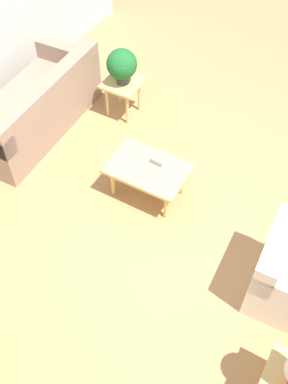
{
  "coord_description": "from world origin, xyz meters",
  "views": [
    {
      "loc": [
        -1.3,
        2.79,
        4.14
      ],
      "look_at": [
        0.18,
        0.19,
        0.55
      ],
      "focal_mm": 42.0,
      "sensor_mm": 36.0,
      "label": 1
    }
  ],
  "objects_px": {
    "sofa": "(34,109)",
    "coffee_table": "(148,171)",
    "potted_plant": "(122,65)",
    "side_table_plant": "(123,88)"
  },
  "relations": [
    {
      "from": "sofa",
      "to": "coffee_table",
      "type": "height_order",
      "value": "sofa"
    },
    {
      "from": "coffee_table",
      "to": "potted_plant",
      "type": "relative_size",
      "value": 1.9
    },
    {
      "from": "coffee_table",
      "to": "potted_plant",
      "type": "distance_m",
      "value": 1.56
    },
    {
      "from": "coffee_table",
      "to": "side_table_plant",
      "type": "relative_size",
      "value": 1.76
    },
    {
      "from": "side_table_plant",
      "to": "potted_plant",
      "type": "distance_m",
      "value": 0.36
    },
    {
      "from": "sofa",
      "to": "potted_plant",
      "type": "distance_m",
      "value": 1.28
    },
    {
      "from": "sofa",
      "to": "coffee_table",
      "type": "bearing_deg",
      "value": 78.74
    },
    {
      "from": "sofa",
      "to": "potted_plant",
      "type": "xyz_separation_m",
      "value": [
        -0.86,
        -0.84,
        0.46
      ]
    },
    {
      "from": "coffee_table",
      "to": "potted_plant",
      "type": "bearing_deg",
      "value": -47.74
    },
    {
      "from": "sofa",
      "to": "coffee_table",
      "type": "relative_size",
      "value": 2.31
    }
  ]
}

